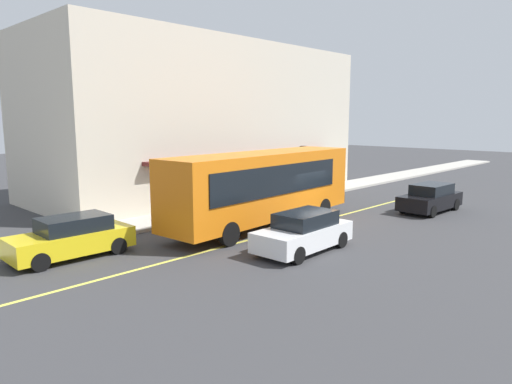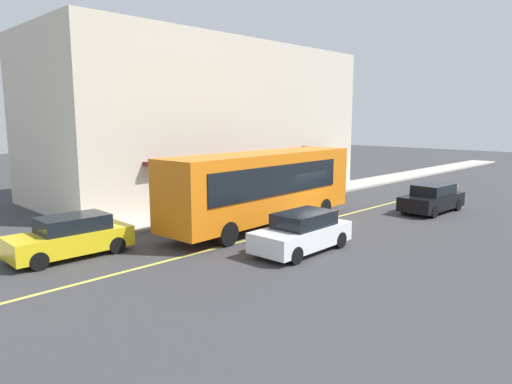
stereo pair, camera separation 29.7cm
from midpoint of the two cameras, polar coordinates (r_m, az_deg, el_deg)
ground at (r=22.73m, az=6.68°, el=-3.83°), size 120.00×120.00×0.00m
sidewalk at (r=26.38m, az=-3.00°, el=-1.82°), size 80.00×2.57×0.15m
lane_centre_stripe at (r=22.73m, az=6.68°, el=-3.82°), size 36.00×0.16×0.01m
storefront_building at (r=32.11m, az=-7.05°, el=8.80°), size 22.15×10.00×9.89m
bus at (r=21.54m, az=0.53°, el=0.89°), size 11.27×3.21×3.50m
traffic_light at (r=29.40m, az=5.63°, el=4.11°), size 0.30×0.52×3.20m
car_black at (r=26.91m, az=20.49°, el=-0.72°), size 4.36×1.99×1.52m
car_white at (r=17.79m, az=5.46°, el=-4.97°), size 4.36×1.97×1.52m
car_yellow at (r=18.29m, az=-22.29°, el=-5.24°), size 4.33×1.92×1.52m
pedestrian_by_curb at (r=28.48m, az=1.72°, el=1.33°), size 0.34×0.34×1.77m
pedestrian_mid_block at (r=31.23m, az=4.27°, el=2.03°), size 0.34×0.34×1.80m
pedestrian_waiting at (r=25.95m, az=-2.03°, el=0.60°), size 0.34×0.34×1.79m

